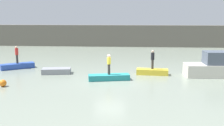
% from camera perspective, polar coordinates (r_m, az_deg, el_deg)
% --- Properties ---
extents(ground_plane, '(120.00, 120.00, 0.00)m').
position_cam_1_polar(ground_plane, '(22.06, -0.43, -3.86)').
color(ground_plane, gray).
extents(embankment_wall, '(80.00, 1.20, 3.63)m').
position_cam_1_polar(embankment_wall, '(45.29, 2.04, 5.86)').
color(embankment_wall, '#666056').
rests_on(embankment_wall, ground_plane).
extents(motorboat, '(6.14, 2.27, 2.23)m').
position_cam_1_polar(motorboat, '(25.38, 21.96, -0.86)').
color(motorboat, beige).
rests_on(motorboat, ground_plane).
extents(rowboat_blue, '(3.22, 2.56, 0.54)m').
position_cam_1_polar(rowboat_blue, '(28.61, -19.65, -0.60)').
color(rowboat_blue, '#2B4CAD').
rests_on(rowboat_blue, ground_plane).
extents(rowboat_grey, '(2.77, 1.58, 0.50)m').
position_cam_1_polar(rowboat_grey, '(25.26, -11.88, -1.67)').
color(rowboat_grey, gray).
rests_on(rowboat_grey, ground_plane).
extents(rowboat_teal, '(3.55, 1.62, 0.47)m').
position_cam_1_polar(rowboat_teal, '(22.31, -0.65, -3.08)').
color(rowboat_teal, teal).
rests_on(rowboat_teal, ground_plane).
extents(rowboat_yellow, '(2.92, 1.15, 0.52)m').
position_cam_1_polar(rowboat_yellow, '(24.54, 8.65, -1.89)').
color(rowboat_yellow, gold).
rests_on(rowboat_yellow, ground_plane).
extents(person_yellow_shirt, '(0.32, 0.32, 1.71)m').
position_cam_1_polar(person_yellow_shirt, '(22.06, -0.66, -0.04)').
color(person_yellow_shirt, '#38332D').
rests_on(person_yellow_shirt, rowboat_teal).
extents(person_red_shirt, '(0.32, 0.32, 1.79)m').
position_cam_1_polar(person_red_shirt, '(28.41, -19.81, 1.90)').
color(person_red_shirt, '#38332D').
rests_on(person_red_shirt, rowboat_blue).
extents(person_dark_shirt, '(0.32, 0.32, 1.74)m').
position_cam_1_polar(person_dark_shirt, '(24.31, 8.73, 0.96)').
color(person_dark_shirt, '#38332D').
rests_on(person_dark_shirt, rowboat_yellow).
extents(mooring_buoy, '(0.54, 0.54, 0.54)m').
position_cam_1_polar(mooring_buoy, '(21.95, -22.43, -4.02)').
color(mooring_buoy, orange).
rests_on(mooring_buoy, ground_plane).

